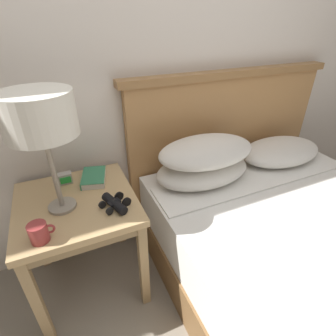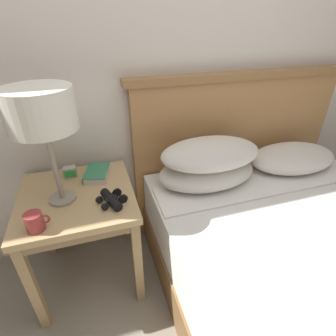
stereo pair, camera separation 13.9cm
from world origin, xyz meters
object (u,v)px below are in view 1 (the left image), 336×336
(coffee_mug, at_px, (39,233))
(alarm_clock, at_px, (65,178))
(nightstand, at_px, (78,213))
(binoculars_pair, at_px, (115,203))
(bed, at_px, (298,249))
(book_on_nightstand, at_px, (93,178))
(table_lamp, at_px, (39,117))

(coffee_mug, height_order, alarm_clock, coffee_mug)
(nightstand, bearing_deg, binoculars_pair, -37.50)
(bed, relative_size, coffee_mug, 17.38)
(nightstand, height_order, bed, bed)
(nightstand, bearing_deg, book_on_nightstand, 51.65)
(bed, bearing_deg, binoculars_pair, 157.42)
(table_lamp, relative_size, alarm_clock, 7.95)
(table_lamp, bearing_deg, book_on_nightstand, 44.29)
(nightstand, xyz_separation_m, table_lamp, (-0.06, -0.03, 0.54))
(bed, relative_size, binoculars_pair, 10.88)
(nightstand, distance_m, book_on_nightstand, 0.22)
(coffee_mug, distance_m, alarm_clock, 0.43)
(book_on_nightstand, height_order, binoculars_pair, binoculars_pair)
(nightstand, bearing_deg, bed, -25.25)
(nightstand, height_order, book_on_nightstand, book_on_nightstand)
(nightstand, xyz_separation_m, binoculars_pair, (0.17, -0.13, 0.11))
(alarm_clock, bearing_deg, binoculars_pair, -58.23)
(book_on_nightstand, bearing_deg, table_lamp, -135.71)
(bed, height_order, binoculars_pair, bed)
(bed, height_order, book_on_nightstand, bed)
(nightstand, relative_size, bed, 0.35)
(book_on_nightstand, bearing_deg, coffee_mug, -127.29)
(book_on_nightstand, bearing_deg, binoculars_pair, -79.47)
(binoculars_pair, relative_size, alarm_clock, 2.35)
(bed, relative_size, table_lamp, 3.22)
(nightstand, height_order, binoculars_pair, binoculars_pair)
(book_on_nightstand, relative_size, coffee_mug, 2.09)
(bed, height_order, coffee_mug, bed)
(nightstand, xyz_separation_m, alarm_clock, (-0.03, 0.19, 0.11))
(nightstand, bearing_deg, alarm_clock, 97.94)
(table_lamp, relative_size, binoculars_pair, 3.38)
(nightstand, height_order, coffee_mug, coffee_mug)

